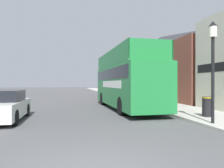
{
  "coord_description": "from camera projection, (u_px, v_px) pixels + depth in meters",
  "views": [
    {
      "loc": [
        -0.41,
        -4.23,
        1.82
      ],
      "look_at": [
        2.57,
        11.4,
        1.76
      ],
      "focal_mm": 35.0,
      "sensor_mm": 36.0,
      "label": 1
    }
  ],
  "objects": [
    {
      "name": "parked_car_ahead_of_bus",
      "position": [
        111.0,
        93.0,
        23.63
      ],
      "size": [
        1.78,
        4.2,
        1.47
      ],
      "rotation": [
        0.0,
        0.0,
        0.01
      ],
      "color": "black",
      "rests_on": "ground_plane"
    },
    {
      "name": "tour_bus",
      "position": [
        125.0,
        82.0,
        15.5
      ],
      "size": [
        2.72,
        10.16,
        4.04
      ],
      "rotation": [
        0.0,
        0.0,
        0.03
      ],
      "color": "#1E7A38",
      "rests_on": "ground_plane"
    },
    {
      "name": "lamp_post_second",
      "position": [
        148.0,
        60.0,
        17.13
      ],
      "size": [
        0.35,
        0.35,
        5.1
      ],
      "color": "black",
      "rests_on": "sidewalk"
    },
    {
      "name": "litter_bin",
      "position": [
        207.0,
        106.0,
        10.93
      ],
      "size": [
        0.48,
        0.48,
        1.0
      ],
      "color": "black",
      "rests_on": "sidewalk"
    },
    {
      "name": "parked_car_far_side",
      "position": [
        3.0,
        106.0,
        10.6
      ],
      "size": [
        1.94,
        4.55,
        1.47
      ],
      "rotation": [
        0.0,
        0.0,
        3.15
      ],
      "color": "silver",
      "rests_on": "ground_plane"
    },
    {
      "name": "ground_plane",
      "position": [
        74.0,
        99.0,
        24.87
      ],
      "size": [
        144.0,
        144.0,
        0.0
      ],
      "primitive_type": "plane",
      "color": "#4C4C4F"
    },
    {
      "name": "sidewalk",
      "position": [
        138.0,
        100.0,
        23.18
      ],
      "size": [
        3.41,
        108.0,
        0.14
      ],
      "color": "#ADAAA3",
      "rests_on": "ground_plane"
    },
    {
      "name": "lamp_post_nearest",
      "position": [
        213.0,
        52.0,
        9.12
      ],
      "size": [
        0.35,
        0.35,
        4.28
      ],
      "color": "black",
      "rests_on": "sidewalk"
    },
    {
      "name": "brick_terrace_rear",
      "position": [
        161.0,
        67.0,
        28.88
      ],
      "size": [
        6.0,
        24.85,
        7.95
      ],
      "color": "brown",
      "rests_on": "ground_plane"
    },
    {
      "name": "lamp_post_third",
      "position": [
        123.0,
        68.0,
        25.11
      ],
      "size": [
        0.35,
        0.35,
        5.03
      ],
      "color": "black",
      "rests_on": "sidewalk"
    }
  ]
}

